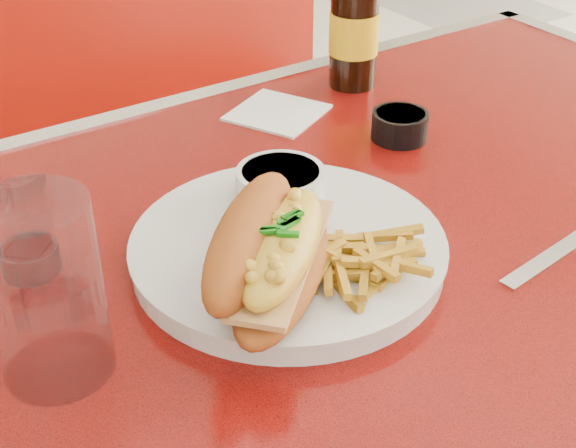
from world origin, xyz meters
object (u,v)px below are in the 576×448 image
gravy_ramekin (281,190)px  beer_bottle (355,15)px  water_tumbler (45,291)px  dinner_plate (288,249)px  diner_table (374,361)px  booth_bench_far (111,249)px  sauce_cup_left (30,258)px  mac_hoagie (271,252)px  sauce_cup_right (400,124)px  fork (317,234)px

gravy_ramekin → beer_bottle: size_ratio=0.46×
water_tumbler → gravy_ramekin: bearing=19.0°
dinner_plate → diner_table: bearing=-13.3°
booth_bench_far → dinner_plate: bearing=-97.0°
diner_table → sauce_cup_left: 0.38m
booth_bench_far → water_tumbler: (-0.33, -0.81, 0.56)m
mac_hoagie → sauce_cup_left: bearing=90.5°
water_tumbler → beer_bottle: bearing=30.6°
dinner_plate → gravy_ramekin: gravy_ramekin is taller
diner_table → dinner_plate: size_ratio=4.09×
mac_hoagie → sauce_cup_right: (0.30, 0.18, -0.04)m
sauce_cup_right → booth_bench_far: bearing=103.1°
dinner_plate → fork: (0.03, -0.00, 0.01)m
dinner_plate → sauce_cup_right: sauce_cup_right is taller
dinner_plate → beer_bottle: 0.43m
mac_hoagie → beer_bottle: 0.49m
booth_bench_far → fork: size_ratio=7.12×
sauce_cup_right → diner_table: bearing=-134.2°
gravy_ramekin → sauce_cup_left: (-0.25, 0.04, -0.01)m
sauce_cup_right → water_tumbler: bearing=-162.2°
fork → booth_bench_far: bearing=-11.4°
sauce_cup_left → sauce_cup_right: sauce_cup_right is taller
sauce_cup_right → dinner_plate: bearing=-151.9°
sauce_cup_right → sauce_cup_left: bearing=-177.9°
gravy_ramekin → sauce_cup_right: gravy_ramekin is taller
mac_hoagie → water_tumbler: water_tumbler is taller
dinner_plate → sauce_cup_left: size_ratio=4.31×
gravy_ramekin → sauce_cup_left: bearing=169.7°
gravy_ramekin → diner_table: bearing=-58.8°
mac_hoagie → sauce_cup_left: (-0.15, 0.17, -0.04)m
fork → sauce_cup_right: bearing=-64.4°
booth_bench_far → sauce_cup_left: size_ratio=17.21×
mac_hoagie → sauce_cup_left: size_ratio=3.06×
gravy_ramekin → sauce_cup_right: (0.21, 0.06, -0.01)m
mac_hoagie → diner_table: bearing=-31.9°
booth_bench_far → beer_bottle: (0.20, -0.49, 0.58)m
mac_hoagie → sauce_cup_right: mac_hoagie is taller
booth_bench_far → gravy_ramekin: booth_bench_far is taller
gravy_ramekin → beer_bottle: 0.35m
mac_hoagie → fork: size_ratio=1.27×
water_tumbler → dinner_plate: bearing=5.1°
diner_table → sauce_cup_right: size_ratio=14.83×
fork → sauce_cup_right: sauce_cup_right is taller
water_tumbler → sauce_cup_right: bearing=17.8°
gravy_ramekin → beer_bottle: beer_bottle is taller
beer_bottle → gravy_ramekin: bearing=-139.8°
dinner_plate → fork: same height
fork → water_tumbler: 0.27m
mac_hoagie → gravy_ramekin: (0.09, 0.12, -0.03)m
beer_bottle → sauce_cup_right: bearing=-107.9°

